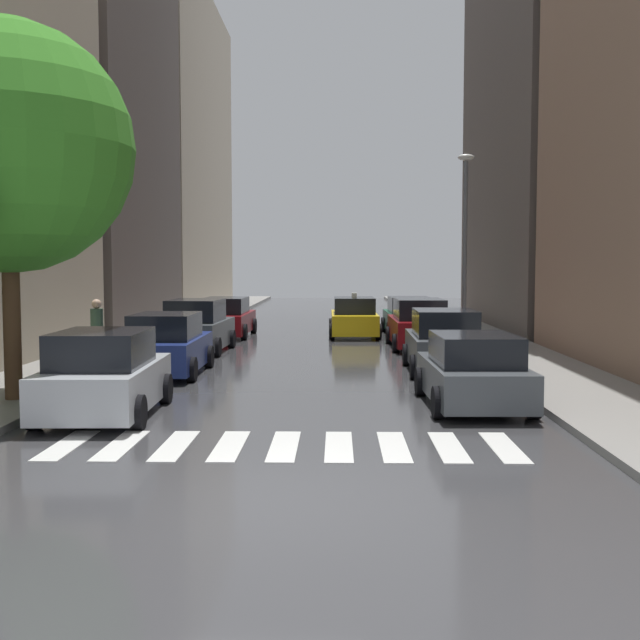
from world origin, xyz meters
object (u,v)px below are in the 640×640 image
(parked_car_right_second, at_px, (444,343))
(parked_car_right_fourth, at_px, (409,317))
(parked_car_right_third, at_px, (419,325))
(taxi_midroad, at_px, (354,318))
(parked_car_left_fourth, at_px, (226,318))
(parked_car_right_nearest, at_px, (473,372))
(parked_car_left_third, at_px, (197,328))
(street_tree_left, at_px, (7,148))
(parked_car_left_second, at_px, (167,346))
(lamp_post_right, at_px, (465,234))
(pedestrian_foreground, at_px, (97,329))
(parked_car_left_nearest, at_px, (104,376))

(parked_car_right_second, xyz_separation_m, parked_car_right_fourth, (0.10, 11.69, -0.05))
(parked_car_right_third, distance_m, taxi_midroad, 4.98)
(parked_car_left_fourth, bearing_deg, parked_car_right_nearest, -153.97)
(parked_car_left_third, distance_m, street_tree_left, 11.36)
(parked_car_right_third, relative_size, parked_car_right_fourth, 1.10)
(parked_car_left_second, distance_m, parked_car_left_fourth, 11.22)
(parked_car_right_nearest, xyz_separation_m, lamp_post_right, (1.82, 12.64, 3.37))
(taxi_midroad, bearing_deg, lamp_post_right, -131.93)
(parked_car_left_second, height_order, parked_car_right_nearest, parked_car_left_second)
(parked_car_left_second, relative_size, parked_car_right_second, 1.01)
(parked_car_right_second, relative_size, parked_car_right_fourth, 0.99)
(parked_car_right_nearest, xyz_separation_m, parked_car_right_fourth, (0.20, 16.97, 0.03))
(parked_car_right_nearest, bearing_deg, parked_car_left_second, 56.63)
(parked_car_left_second, height_order, parked_car_left_third, parked_car_left_third)
(parked_car_left_second, relative_size, pedestrian_foreground, 2.29)
(parked_car_left_nearest, relative_size, parked_car_right_second, 0.99)
(parked_car_left_second, xyz_separation_m, taxi_midroad, (5.31, 11.43, -0.01))
(parked_car_right_nearest, height_order, street_tree_left, street_tree_left)
(parked_car_right_nearest, bearing_deg, parked_car_left_nearest, 97.88)
(parked_car_right_third, xyz_separation_m, lamp_post_right, (1.77, 0.98, 3.28))
(parked_car_left_second, distance_m, parked_car_right_nearest, 8.83)
(parked_car_left_fourth, height_order, pedestrian_foreground, pedestrian_foreground)
(parked_car_right_nearest, bearing_deg, parked_car_left_fourth, 23.83)
(parked_car_right_second, distance_m, taxi_midroad, 11.07)
(parked_car_left_second, relative_size, lamp_post_right, 0.62)
(street_tree_left, bearing_deg, parked_car_right_nearest, 0.68)
(parked_car_left_third, relative_size, street_tree_left, 0.55)
(lamp_post_right, bearing_deg, parked_car_left_fourth, 160.49)
(parked_car_right_nearest, xyz_separation_m, street_tree_left, (-9.69, -0.11, 4.66))
(parked_car_right_second, distance_m, pedestrian_foreground, 9.88)
(parked_car_left_fourth, bearing_deg, street_tree_left, 173.01)
(parked_car_left_nearest, distance_m, lamp_post_right, 16.97)
(parked_car_left_nearest, distance_m, street_tree_left, 5.23)
(parked_car_left_third, bearing_deg, parked_car_right_third, -76.30)
(parked_car_left_nearest, xyz_separation_m, parked_car_right_third, (7.49, 12.85, 0.03))
(parked_car_left_second, distance_m, parked_car_right_second, 7.59)
(parked_car_right_fourth, distance_m, lamp_post_right, 5.71)
(parked_car_right_nearest, xyz_separation_m, pedestrian_foreground, (-9.76, 5.94, 0.40))
(parked_car_right_third, height_order, street_tree_left, street_tree_left)
(parked_car_left_fourth, bearing_deg, parked_car_right_second, -143.71)
(taxi_midroad, bearing_deg, parked_car_left_third, 137.17)
(parked_car_left_third, height_order, parked_car_right_nearest, parked_car_left_third)
(parked_car_left_second, distance_m, taxi_midroad, 12.60)
(parked_car_right_fourth, bearing_deg, lamp_post_right, -160.81)
(parked_car_left_fourth, bearing_deg, taxi_midroad, -86.81)
(parked_car_right_third, bearing_deg, parked_car_right_fourth, -2.15)
(parked_car_left_nearest, height_order, parked_car_right_nearest, parked_car_left_nearest)
(parked_car_left_fourth, xyz_separation_m, street_tree_left, (-2.25, -16.04, 4.63))
(parked_car_left_third, distance_m, parked_car_right_third, 7.83)
(parked_car_left_fourth, relative_size, lamp_post_right, 0.69)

